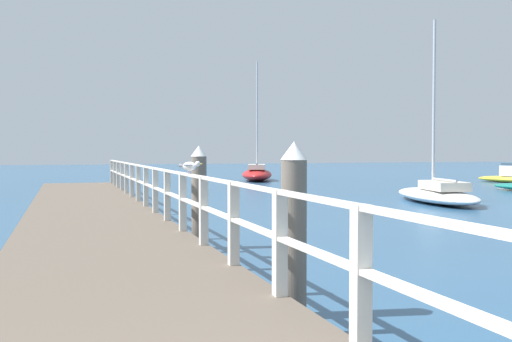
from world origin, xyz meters
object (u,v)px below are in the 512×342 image
(dock_piling_far, at_px, (199,197))
(seagull_foreground, at_px, (190,166))
(boat_4, at_px, (257,174))
(boat_5, at_px, (437,194))
(dock_piling_near, at_px, (294,229))

(dock_piling_far, xyz_separation_m, seagull_foreground, (-0.37, -0.98, 0.60))
(seagull_foreground, bearing_deg, dock_piling_far, -148.89)
(boat_4, relative_size, boat_5, 1.14)
(seagull_foreground, relative_size, boat_5, 0.06)
(seagull_foreground, distance_m, boat_5, 13.00)
(seagull_foreground, relative_size, boat_4, 0.05)
(seagull_foreground, xyz_separation_m, boat_4, (9.36, 24.17, -1.14))
(dock_piling_far, distance_m, boat_4, 24.88)
(seagull_foreground, bearing_deg, boat_5, 178.17)
(dock_piling_near, relative_size, seagull_foreground, 4.74)
(dock_piling_near, bearing_deg, dock_piling_far, 90.00)
(dock_piling_near, distance_m, boat_4, 29.21)
(dock_piling_near, xyz_separation_m, dock_piling_far, (0.00, 4.59, 0.00))
(boat_4, height_order, boat_5, boat_4)
(dock_piling_near, distance_m, seagull_foreground, 3.68)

